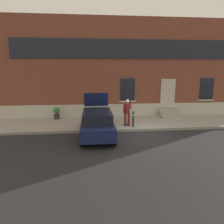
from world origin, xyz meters
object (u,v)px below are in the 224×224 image
hatchback_car_navy (97,123)px  planter_olive (94,112)px  person_on_phone (127,111)px  planter_charcoal (57,113)px  bollard_near_person (133,118)px

hatchback_car_navy → planter_olive: (-0.14, 3.97, -0.19)m
person_on_phone → hatchback_car_navy: bearing=-143.3°
hatchback_car_navy → planter_charcoal: (-2.86, 3.89, -0.19)m
planter_charcoal → bollard_near_person: bearing=-27.3°
bollard_near_person → person_on_phone: (-0.34, 0.29, 0.44)m
person_on_phone → planter_olive: bearing=129.3°
person_on_phone → planter_charcoal: (-4.81, 2.37, -0.54)m
planter_charcoal → hatchback_car_navy: bearing=-53.7°
person_on_phone → planter_charcoal: bearing=152.6°
planter_charcoal → planter_olive: size_ratio=1.00×
hatchback_car_navy → planter_charcoal: size_ratio=4.73×
bollard_near_person → hatchback_car_navy: bearing=-151.7°
bollard_near_person → planter_charcoal: size_ratio=1.22×
hatchback_car_navy → planter_olive: hatchback_car_navy is taller
planter_charcoal → planter_olive: (2.73, 0.07, 0.00)m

